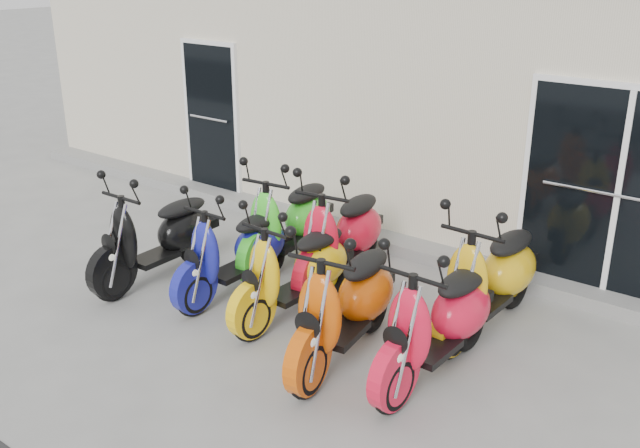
{
  "coord_description": "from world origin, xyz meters",
  "views": [
    {
      "loc": [
        4.33,
        -5.08,
        3.5
      ],
      "look_at": [
        0.0,
        0.6,
        0.75
      ],
      "focal_mm": 40.0,
      "sensor_mm": 36.0,
      "label": 1
    }
  ],
  "objects_px": {
    "scooter_front_orange_b": "(345,289)",
    "scooter_front_red": "(438,306)",
    "scooter_front_orange_a": "(294,257)",
    "scooter_back_red": "(341,223)",
    "scooter_back_green": "(288,209)",
    "scooter_back_yellow": "(491,263)",
    "scooter_front_black": "(155,224)",
    "scooter_front_blue": "(234,238)"
  },
  "relations": [
    {
      "from": "scooter_front_orange_b",
      "to": "scooter_front_black",
      "type": "bearing_deg",
      "value": 169.59
    },
    {
      "from": "scooter_front_black",
      "to": "scooter_back_yellow",
      "type": "relative_size",
      "value": 0.95
    },
    {
      "from": "scooter_front_orange_a",
      "to": "scooter_back_green",
      "type": "height_order",
      "value": "scooter_back_green"
    },
    {
      "from": "scooter_front_orange_a",
      "to": "scooter_back_green",
      "type": "relative_size",
      "value": 0.94
    },
    {
      "from": "scooter_front_blue",
      "to": "scooter_back_green",
      "type": "height_order",
      "value": "scooter_back_green"
    },
    {
      "from": "scooter_front_orange_b",
      "to": "scooter_front_red",
      "type": "xyz_separation_m",
      "value": [
        0.79,
        0.24,
        -0.01
      ]
    },
    {
      "from": "scooter_front_red",
      "to": "scooter_back_green",
      "type": "distance_m",
      "value": 2.75
    },
    {
      "from": "scooter_front_orange_a",
      "to": "scooter_back_red",
      "type": "xyz_separation_m",
      "value": [
        -0.1,
        0.93,
        0.06
      ]
    },
    {
      "from": "scooter_front_blue",
      "to": "scooter_front_orange_a",
      "type": "height_order",
      "value": "scooter_front_orange_a"
    },
    {
      "from": "scooter_front_blue",
      "to": "scooter_back_yellow",
      "type": "bearing_deg",
      "value": 20.3
    },
    {
      "from": "scooter_front_orange_a",
      "to": "scooter_back_red",
      "type": "height_order",
      "value": "scooter_back_red"
    },
    {
      "from": "scooter_front_black",
      "to": "scooter_front_blue",
      "type": "distance_m",
      "value": 0.98
    },
    {
      "from": "scooter_front_orange_b",
      "to": "scooter_back_red",
      "type": "height_order",
      "value": "scooter_back_red"
    },
    {
      "from": "scooter_front_black",
      "to": "scooter_back_yellow",
      "type": "xyz_separation_m",
      "value": [
        3.43,
        1.18,
        0.04
      ]
    },
    {
      "from": "scooter_front_red",
      "to": "scooter_front_black",
      "type": "bearing_deg",
      "value": -175.95
    },
    {
      "from": "scooter_back_green",
      "to": "scooter_back_yellow",
      "type": "xyz_separation_m",
      "value": [
        2.53,
        -0.02,
        0.01
      ]
    },
    {
      "from": "scooter_front_orange_b",
      "to": "scooter_back_red",
      "type": "relative_size",
      "value": 0.99
    },
    {
      "from": "scooter_front_red",
      "to": "scooter_back_red",
      "type": "relative_size",
      "value": 0.97
    },
    {
      "from": "scooter_front_red",
      "to": "scooter_back_yellow",
      "type": "distance_m",
      "value": 1.05
    },
    {
      "from": "scooter_front_red",
      "to": "scooter_back_yellow",
      "type": "relative_size",
      "value": 0.97
    },
    {
      "from": "scooter_front_orange_a",
      "to": "scooter_front_orange_b",
      "type": "bearing_deg",
      "value": -19.75
    },
    {
      "from": "scooter_front_orange_a",
      "to": "scooter_front_black",
      "type": "bearing_deg",
      "value": -169.11
    },
    {
      "from": "scooter_back_green",
      "to": "scooter_back_yellow",
      "type": "height_order",
      "value": "scooter_back_yellow"
    },
    {
      "from": "scooter_back_red",
      "to": "scooter_back_green",
      "type": "bearing_deg",
      "value": 170.48
    },
    {
      "from": "scooter_back_green",
      "to": "scooter_back_yellow",
      "type": "distance_m",
      "value": 2.53
    },
    {
      "from": "scooter_front_black",
      "to": "scooter_back_green",
      "type": "bearing_deg",
      "value": 52.45
    },
    {
      "from": "scooter_front_orange_a",
      "to": "scooter_front_red",
      "type": "relative_size",
      "value": 0.95
    },
    {
      "from": "scooter_front_black",
      "to": "scooter_front_blue",
      "type": "height_order",
      "value": "scooter_front_black"
    },
    {
      "from": "scooter_front_orange_a",
      "to": "scooter_back_yellow",
      "type": "distance_m",
      "value": 1.9
    },
    {
      "from": "scooter_back_green",
      "to": "scooter_back_red",
      "type": "bearing_deg",
      "value": -7.98
    },
    {
      "from": "scooter_front_orange_a",
      "to": "scooter_front_orange_b",
      "type": "distance_m",
      "value": 0.94
    },
    {
      "from": "scooter_front_red",
      "to": "scooter_front_orange_b",
      "type": "bearing_deg",
      "value": -161.25
    },
    {
      "from": "scooter_front_blue",
      "to": "scooter_front_orange_a",
      "type": "relative_size",
      "value": 0.99
    },
    {
      "from": "scooter_front_black",
      "to": "scooter_front_orange_a",
      "type": "relative_size",
      "value": 1.03
    },
    {
      "from": "scooter_front_orange_b",
      "to": "scooter_back_green",
      "type": "relative_size",
      "value": 1.01
    },
    {
      "from": "scooter_front_orange_b",
      "to": "scooter_back_red",
      "type": "xyz_separation_m",
      "value": [
        -0.97,
        1.29,
        0.01
      ]
    },
    {
      "from": "scooter_back_red",
      "to": "scooter_front_blue",
      "type": "bearing_deg",
      "value": -136.91
    },
    {
      "from": "scooter_front_black",
      "to": "scooter_front_orange_b",
      "type": "relative_size",
      "value": 0.96
    },
    {
      "from": "scooter_front_orange_a",
      "to": "scooter_back_red",
      "type": "bearing_deg",
      "value": 98.6
    },
    {
      "from": "scooter_front_orange_a",
      "to": "scooter_front_blue",
      "type": "bearing_deg",
      "value": -178.06
    },
    {
      "from": "scooter_front_blue",
      "to": "scooter_back_yellow",
      "type": "xyz_separation_m",
      "value": [
        2.49,
        0.92,
        0.06
      ]
    },
    {
      "from": "scooter_front_black",
      "to": "scooter_back_green",
      "type": "distance_m",
      "value": 1.5
    }
  ]
}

